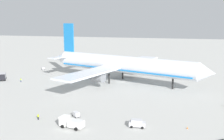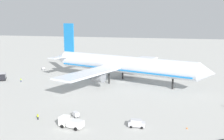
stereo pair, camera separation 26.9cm
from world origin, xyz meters
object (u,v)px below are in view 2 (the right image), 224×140
object	(u,v)px
service_truck_1	(71,122)
traffic_cone_1	(121,65)
airliner	(120,64)
traffic_cone_0	(187,128)
baggage_cart_0	(43,68)
ground_worker_4	(21,80)
traffic_cone_2	(91,64)
ground_worker_2	(38,117)
service_van	(137,123)
baggage_cart_2	(76,114)
service_truck_2	(3,76)

from	to	relation	value
service_truck_1	traffic_cone_1	xyz separation A→B (m)	(-11.54, 94.04, -1.09)
airliner	traffic_cone_0	world-z (taller)	airliner
service_truck_1	baggage_cart_0	size ratio (longest dim) A/B	2.06
service_truck_1	ground_worker_4	bearing A→B (deg)	136.66
traffic_cone_2	service_truck_1	bearing A→B (deg)	-72.14
service_truck_1	airliner	bearing A→B (deg)	91.18
traffic_cone_0	traffic_cone_2	bearing A→B (deg)	124.03
airliner	service_truck_1	bearing A→B (deg)	-88.82
ground_worker_2	traffic_cone_1	bearing A→B (deg)	90.47
traffic_cone_1	traffic_cone_2	xyz separation A→B (m)	(-18.24, -1.66, 0.00)
service_truck_1	service_van	xyz separation A→B (m)	(15.65, 4.85, -0.33)
airliner	traffic_cone_0	size ratio (longest dim) A/B	138.68
airliner	traffic_cone_1	xyz separation A→B (m)	(-10.46, 41.53, -7.34)
ground_worker_4	traffic_cone_1	distance (m)	62.32
baggage_cart_2	traffic_cone_1	xyz separation A→B (m)	(-9.60, 86.69, -0.48)
service_truck_2	ground_worker_2	xyz separation A→B (m)	(41.56, -38.64, -0.82)
ground_worker_2	traffic_cone_0	distance (m)	38.78
traffic_cone_2	airliner	bearing A→B (deg)	-54.26
baggage_cart_0	traffic_cone_0	xyz separation A→B (m)	(76.00, -61.34, -0.49)
service_truck_1	baggage_cart_2	xyz separation A→B (m)	(-1.93, 7.34, -0.61)
baggage_cart_0	traffic_cone_1	world-z (taller)	baggage_cart_0
traffic_cone_2	baggage_cart_0	bearing A→B (deg)	-127.94
airliner	service_truck_2	size ratio (longest dim) A/B	11.96
airliner	traffic_cone_1	bearing A→B (deg)	104.13
service_truck_2	baggage_cart_2	xyz separation A→B (m)	(50.42, -33.79, -0.89)
service_truck_1	ground_worker_4	distance (m)	57.92
service_truck_2	traffic_cone_0	distance (m)	86.93
traffic_cone_1	traffic_cone_2	bearing A→B (deg)	-174.79
ground_worker_2	traffic_cone_0	world-z (taller)	ground_worker_2
service_van	traffic_cone_1	distance (m)	93.24
airliner	baggage_cart_2	bearing A→B (deg)	-91.09
traffic_cone_1	service_truck_2	bearing A→B (deg)	-127.65
baggage_cart_0	traffic_cone_0	size ratio (longest dim) A/B	5.65
traffic_cone_0	service_truck_1	bearing A→B (deg)	-165.30
service_truck_1	baggage_cart_0	world-z (taller)	service_truck_1
service_truck_2	traffic_cone_1	size ratio (longest dim) A/B	11.59
airliner	baggage_cart_2	distance (m)	45.69
baggage_cart_0	traffic_cone_1	xyz separation A→B (m)	(36.77, 25.43, -0.49)
service_truck_2	baggage_cart_2	size ratio (longest dim) A/B	2.30
service_truck_2	baggage_cart_0	size ratio (longest dim) A/B	2.05
service_truck_1	ground_worker_4	world-z (taller)	service_truck_1
service_truck_1	service_van	bearing A→B (deg)	17.23
ground_worker_2	traffic_cone_1	xyz separation A→B (m)	(-0.75, 91.54, -0.54)
service_truck_2	traffic_cone_0	world-z (taller)	service_truck_2
service_van	baggage_cart_0	distance (m)	90.30
service_truck_2	ground_worker_4	bearing A→B (deg)	-7.73
service_van	traffic_cone_1	xyz separation A→B (m)	(-27.19, 89.18, -0.76)
service_truck_2	traffic_cone_2	bearing A→B (deg)	66.22
ground_worker_2	traffic_cone_0	size ratio (longest dim) A/B	2.95
traffic_cone_1	traffic_cone_2	distance (m)	18.31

